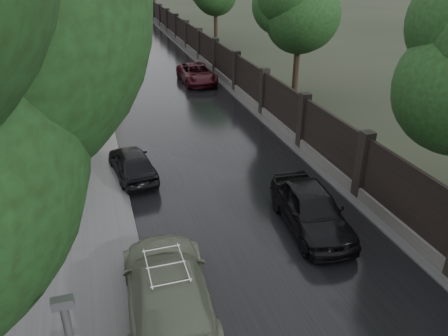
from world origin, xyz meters
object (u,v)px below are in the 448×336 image
(tree_right_b, at_px, (300,19))
(car_right_near, at_px, (311,209))
(hatchback_left, at_px, (132,163))
(volga_sedan, at_px, (168,291))
(tree_left_far, at_px, (30,8))
(traffic_light, at_px, (98,65))
(car_right_far, at_px, (197,74))

(tree_right_b, relative_size, car_right_near, 1.57)
(hatchback_left, bearing_deg, volga_sedan, 82.84)
(tree_left_far, height_order, volga_sedan, tree_left_far)
(hatchback_left, bearing_deg, tree_right_b, -152.15)
(tree_left_far, height_order, tree_right_b, tree_left_far)
(hatchback_left, xyz_separation_m, car_right_near, (5.38, -5.62, 0.12))
(traffic_light, distance_m, volga_sedan, 19.00)
(tree_right_b, height_order, traffic_light, tree_right_b)
(traffic_light, height_order, car_right_far, traffic_light)
(tree_right_b, bearing_deg, car_right_near, -113.11)
(hatchback_left, height_order, car_right_near, car_right_near)
(tree_left_far, xyz_separation_m, car_right_near, (9.78, -21.39, -4.48))
(tree_left_far, bearing_deg, volga_sedan, -79.58)
(volga_sedan, xyz_separation_m, car_right_near, (5.38, 2.53, -0.02))
(volga_sedan, height_order, car_right_far, volga_sedan)
(volga_sedan, distance_m, car_right_near, 5.95)
(hatchback_left, bearing_deg, car_right_near, 126.64)
(car_right_far, bearing_deg, tree_right_b, -49.85)
(tree_left_far, xyz_separation_m, volga_sedan, (4.40, -23.92, -4.46))
(volga_sedan, bearing_deg, car_right_near, -150.82)
(tree_right_b, bearing_deg, hatchback_left, -144.99)
(tree_right_b, xyz_separation_m, car_right_far, (-4.96, 5.79, -4.28))
(traffic_light, relative_size, car_right_near, 0.90)
(tree_right_b, bearing_deg, car_right_far, 130.59)
(tree_right_b, distance_m, car_right_near, 15.15)
(hatchback_left, bearing_deg, traffic_light, -93.44)
(traffic_light, relative_size, car_right_far, 0.84)
(tree_left_far, height_order, car_right_far, tree_left_far)
(traffic_light, distance_m, hatchback_left, 10.93)
(car_right_near, bearing_deg, hatchback_left, 138.24)
(traffic_light, xyz_separation_m, car_right_far, (6.84, 2.80, -1.73))
(volga_sedan, distance_m, hatchback_left, 8.15)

